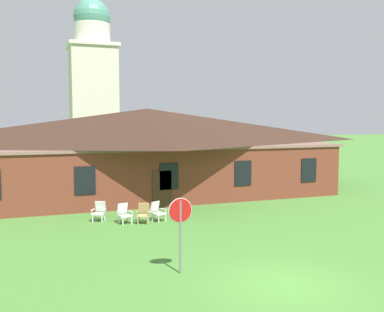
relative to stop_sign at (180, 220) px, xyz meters
name	(u,v)px	position (x,y,z in m)	size (l,w,h in m)	color
ground_plane	(286,286)	(2.67, -2.11, -1.77)	(200.00, 200.00, 0.00)	#477F33
brick_building	(148,150)	(2.67, 15.34, 1.13)	(24.10, 10.40, 5.69)	brown
dome_tower	(93,86)	(1.56, 35.29, 6.73)	(5.18, 5.18, 18.64)	beige
stop_sign	(180,220)	(0.00, 0.00, 0.00)	(0.81, 0.07, 2.48)	slate
lawn_chair_by_porch	(99,211)	(-1.51, 8.27, -1.27)	(0.80, 0.84, 0.96)	silver
lawn_chair_near_door	(124,213)	(-0.46, 7.36, -1.27)	(0.74, 0.78, 0.96)	silver
lawn_chair_left_end	(144,213)	(0.44, 7.11, -1.27)	(0.77, 0.82, 0.96)	tan
lawn_chair_middle	(157,211)	(1.17, 7.29, -1.27)	(0.81, 0.85, 0.96)	silver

